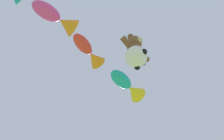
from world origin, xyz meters
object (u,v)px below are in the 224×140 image
Objects in this scene: soccer_ball_kite at (136,57)px; fish_kite_crimson at (89,51)px; fish_kite_teal at (128,86)px; fish_kite_magenta at (57,18)px; teddy_bear_kite at (135,49)px.

soccer_ball_kite is 2.87m from fish_kite_crimson.
fish_kite_magenta is at bearing -178.54° from fish_kite_teal.
soccer_ball_kite is at bearing -131.87° from fish_kite_teal.
teddy_bear_kite reaches higher than fish_kite_crimson.
fish_kite_magenta is (-5.26, -0.13, 0.75)m from fish_kite_teal.
fish_kite_magenta is (-3.22, 2.13, 2.17)m from soccer_ball_kite.
soccer_ball_kite is 3.36m from fish_kite_teal.
fish_kite_magenta reaches higher than soccer_ball_kite.
soccer_ball_kite is at bearing -33.51° from fish_kite_magenta.
fish_kite_crimson is 0.92× the size of fish_kite_magenta.
fish_kite_crimson is 2.28m from fish_kite_magenta.
fish_kite_magenta reaches higher than teddy_bear_kite.
fish_kite_magenta is at bearing -179.08° from fish_kite_crimson.
fish_kite_crimson reaches higher than fish_kite_teal.
soccer_ball_kite is at bearing -145.26° from teddy_bear_kite.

